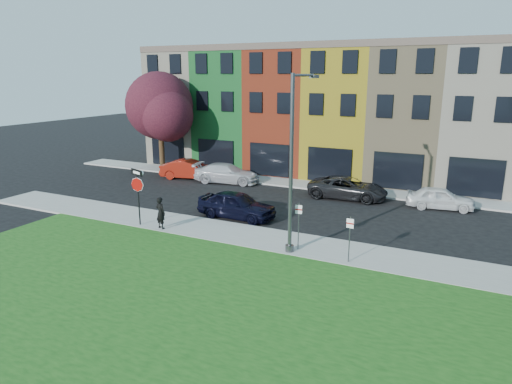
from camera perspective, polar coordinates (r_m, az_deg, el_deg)
The scene contains 15 objects.
ground at distance 21.09m, azimuth -4.34°, elevation -8.25°, with size 120.00×120.00×0.00m, color black.
sidewalk_near at distance 22.74m, azimuth 3.91°, elevation -6.36°, with size 40.00×3.00×0.12m, color gray.
sidewalk_far at distance 35.19m, azimuth 3.84°, elevation 1.18°, with size 40.00×2.40×0.12m, color gray.
rowhouse_block at distance 40.01m, azimuth 8.07°, elevation 9.83°, with size 30.00×10.12×10.00m.
stop_sign at distance 25.37m, azimuth -14.60°, elevation 0.77°, with size 1.00×0.38×3.10m.
man at distance 24.84m, azimuth -11.84°, elevation -2.57°, with size 0.71×0.55×1.73m, color black.
sedan_near at distance 26.51m, azimuth -2.45°, elevation -1.61°, with size 4.72×2.03×1.59m, color black.
parked_car_red at distance 36.92m, azimuth -8.29°, elevation 2.81°, with size 4.89×2.63×1.53m, color maroon.
parked_car_silver at distance 35.28m, azimuth -3.68°, elevation 2.34°, with size 5.36×2.93×1.47m, color silver.
parked_car_dark at distance 31.30m, azimuth 11.38°, elevation 0.51°, with size 5.35×2.63×1.46m, color black.
parked_car_white at distance 30.57m, azimuth 22.04°, elevation -0.70°, with size 4.23×2.19×1.37m, color white.
street_lamp at distance 20.59m, azimuth 4.68°, elevation 3.40°, with size 0.58×2.57×8.08m.
parking_sign_a at distance 21.39m, azimuth 5.35°, elevation -3.57°, with size 0.32×0.09×2.27m.
parking_sign_b at distance 20.29m, azimuth 11.63°, elevation -5.14°, with size 0.32×0.09×2.07m.
tree_purple at distance 39.28m, azimuth -11.79°, elevation 10.30°, with size 6.68×5.85×8.29m.
Camera 1 is at (9.98, -16.70, 8.13)m, focal length 32.00 mm.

